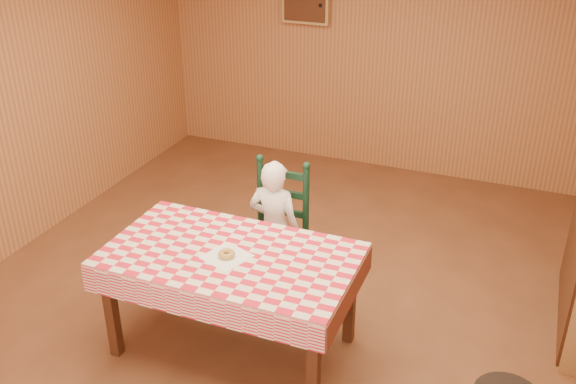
# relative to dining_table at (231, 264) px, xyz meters

# --- Properties ---
(ground) EXTENTS (6.00, 6.00, 0.00)m
(ground) POSITION_rel_dining_table_xyz_m (0.15, 0.43, -0.69)
(ground) COLOR brown
(ground) RESTS_ON ground
(cabin_walls) EXTENTS (5.10, 6.05, 2.65)m
(cabin_walls) POSITION_rel_dining_table_xyz_m (0.15, 0.96, 1.14)
(cabin_walls) COLOR #AF6F3F
(cabin_walls) RESTS_ON ground
(dining_table) EXTENTS (1.66, 0.96, 0.77)m
(dining_table) POSITION_rel_dining_table_xyz_m (0.00, 0.00, 0.00)
(dining_table) COLOR #482513
(dining_table) RESTS_ON ground
(ladder_chair) EXTENTS (0.44, 0.40, 1.08)m
(ladder_chair) POSITION_rel_dining_table_xyz_m (-0.00, 0.79, -0.18)
(ladder_chair) COLOR black
(ladder_chair) RESTS_ON ground
(seated_child) EXTENTS (0.41, 0.27, 1.12)m
(seated_child) POSITION_rel_dining_table_xyz_m (0.00, 0.73, -0.13)
(seated_child) COLOR white
(seated_child) RESTS_ON ground
(napkin) EXTENTS (0.33, 0.33, 0.00)m
(napkin) POSITION_rel_dining_table_xyz_m (0.00, -0.05, 0.08)
(napkin) COLOR white
(napkin) RESTS_ON dining_table
(donut) EXTENTS (0.13, 0.13, 0.04)m
(donut) POSITION_rel_dining_table_xyz_m (0.00, -0.05, 0.10)
(donut) COLOR #B78D41
(donut) RESTS_ON napkin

